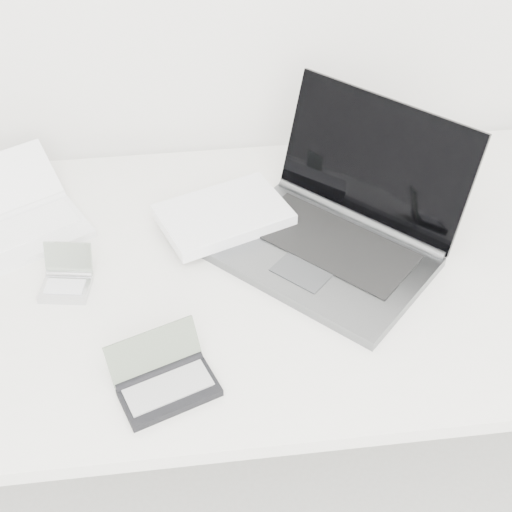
{
  "coord_description": "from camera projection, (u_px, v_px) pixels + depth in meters",
  "views": [
    {
      "loc": [
        -0.14,
        0.56,
        1.67
      ],
      "look_at": [
        -0.03,
        1.51,
        0.79
      ],
      "focal_mm": 50.0,
      "sensor_mm": 36.0,
      "label": 1
    }
  ],
  "objects": [
    {
      "name": "laptop_large",
      "position": [
        309.0,
        225.0,
        1.39
      ],
      "size": [
        0.61,
        0.52,
        0.26
      ],
      "rotation": [
        0.0,
        0.0,
        -0.78
      ],
      "color": "#5A5C5F",
      "rests_on": "desk"
    },
    {
      "name": "netbook_open_white",
      "position": [
        23.0,
        219.0,
        1.44
      ],
      "size": [
        0.31,
        0.33,
        0.1
      ],
      "rotation": [
        0.0,
        0.0,
        0.49
      ],
      "color": "white",
      "rests_on": "desk"
    },
    {
      "name": "pda_silver",
      "position": [
        67.0,
        280.0,
        1.32
      ],
      "size": [
        0.1,
        0.11,
        0.07
      ],
      "rotation": [
        0.0,
        0.0,
        -0.17
      ],
      "color": "silver",
      "rests_on": "desk"
    },
    {
      "name": "desk",
      "position": [
        269.0,
        281.0,
        1.4
      ],
      "size": [
        1.6,
        0.8,
        0.73
      ],
      "color": "white",
      "rests_on": "ground"
    },
    {
      "name": "palmtop_charcoal",
      "position": [
        165.0,
        381.0,
        1.14
      ],
      "size": [
        0.18,
        0.16,
        0.08
      ],
      "rotation": [
        0.0,
        0.0,
        0.36
      ],
      "color": "black",
      "rests_on": "desk"
    }
  ]
}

